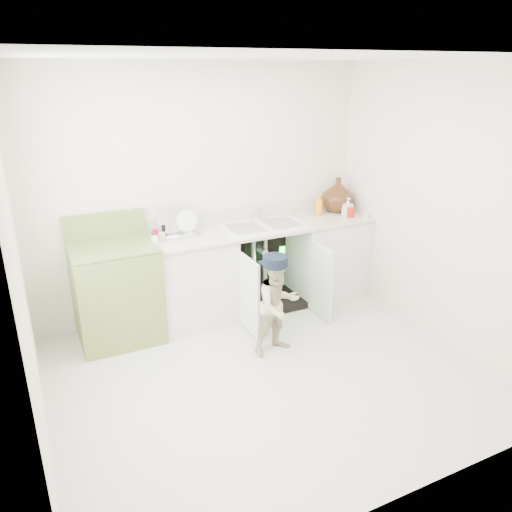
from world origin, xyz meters
The scene contains 5 objects.
ground centered at (0.00, 0.00, 0.00)m, with size 3.50×3.50×0.00m, color #BBB5A4.
room_shell centered at (0.00, 0.00, 1.25)m, with size 6.00×5.50×1.26m.
counter_run centered at (0.60, 1.21, 0.49)m, with size 2.44×1.02×1.28m.
avocado_stove centered at (-1.00, 1.18, 0.48)m, with size 0.75×0.65×1.17m.
repair_worker centered at (0.24, 0.30, 0.47)m, with size 0.61×0.76×0.92m.
Camera 1 is at (-1.67, -3.19, 2.44)m, focal length 35.00 mm.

